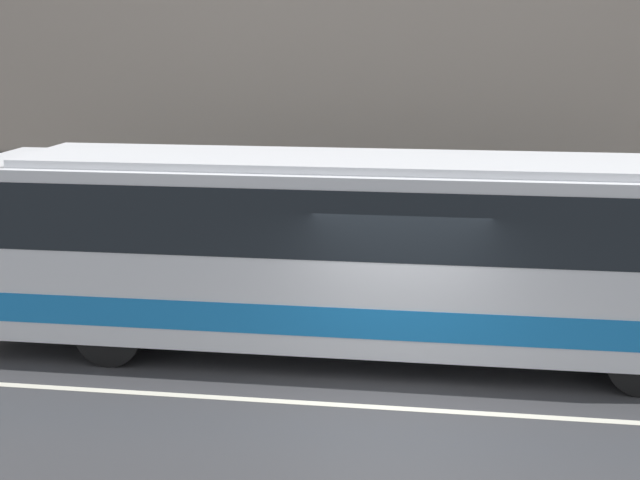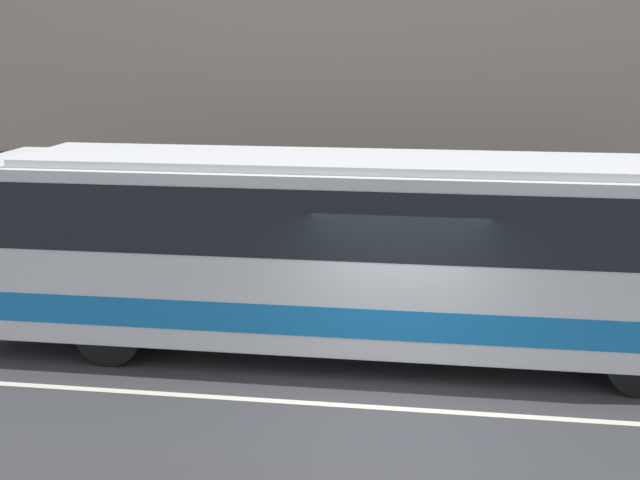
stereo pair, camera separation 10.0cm
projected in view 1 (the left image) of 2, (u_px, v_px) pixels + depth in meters
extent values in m
plane|color=#38383A|center=(394.00, 408.00, 12.08)|extent=(60.00, 60.00, 0.00)
cube|color=gray|center=(413.00, 290.00, 17.34)|extent=(60.00, 2.97, 0.15)
cube|color=gray|center=(422.00, 40.00, 17.84)|extent=(60.00, 0.30, 9.65)
cube|color=#2D2B28|center=(417.00, 218.00, 18.50)|extent=(60.00, 0.06, 2.41)
cube|color=beige|center=(394.00, 408.00, 12.08)|extent=(54.00, 0.14, 0.01)
cube|color=silver|center=(347.00, 249.00, 13.88)|extent=(11.82, 2.57, 2.66)
cube|color=#1972BF|center=(347.00, 297.00, 14.05)|extent=(11.76, 2.59, 0.45)
cube|color=black|center=(347.00, 209.00, 13.73)|extent=(11.47, 2.59, 1.01)
cube|color=silver|center=(348.00, 161.00, 13.56)|extent=(10.05, 2.18, 0.12)
cylinder|color=black|center=(615.00, 311.00, 14.60)|extent=(1.05, 0.28, 1.05)
cylinder|color=black|center=(109.00, 332.00, 13.56)|extent=(1.05, 0.28, 1.05)
cylinder|color=black|center=(157.00, 291.00, 15.72)|extent=(1.05, 0.28, 1.05)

